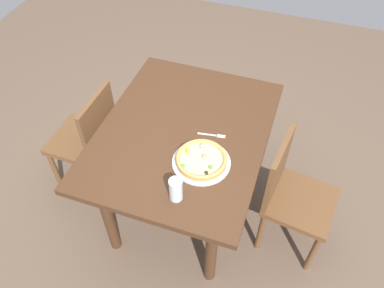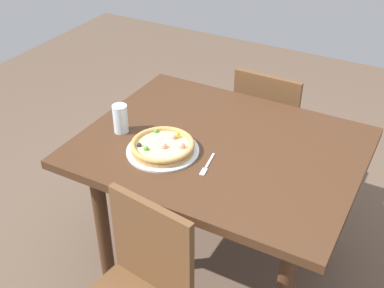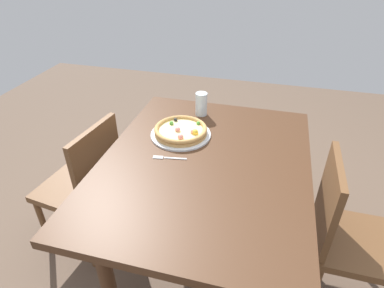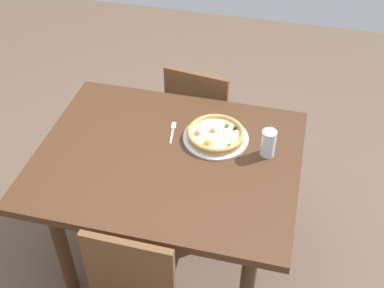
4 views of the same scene
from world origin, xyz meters
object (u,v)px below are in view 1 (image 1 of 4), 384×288
Objects in this scene: drinking_glass at (176,189)px; chair_far at (292,194)px; plate at (201,162)px; pizza at (201,159)px; fork at (214,135)px; dining_table at (184,143)px; chair_near at (88,138)px.

chair_far is at bearing 127.64° from drinking_glass.
pizza is (-0.00, -0.00, 0.03)m from plate.
drinking_glass is (0.48, -0.06, 0.07)m from fork.
dining_table is 4.39× the size of pizza.
chair_near is 1.02m from drinking_glass.
pizza is 0.22m from fork.
chair_far is (0.01, 0.71, -0.20)m from dining_table.
dining_table is at bearing -83.23° from chair_far.
chair_near is 0.94m from fork.
dining_table is 0.29m from plate.
drinking_glass is at bearing 15.48° from dining_table.
fork is 0.49m from drinking_glass.
drinking_glass is at bearing -11.08° from plate.
dining_table is at bearing -164.52° from drinking_glass.
chair_near reaches higher than plate.
fork is (-0.02, 0.18, 0.11)m from dining_table.
dining_table is 1.44× the size of chair_far.
dining_table is 3.85× the size of plate.
chair_near is 3.05× the size of pizza.
fork is at bearing 178.62° from plate.
drinking_glass is (0.26, -0.05, 0.06)m from plate.
chair_far is 0.65m from pizza.
pizza is (0.19, 0.88, 0.33)m from chair_near.
fork is at bearing 173.34° from drinking_glass.
plate is (0.20, 0.18, 0.11)m from dining_table.
chair_near is 2.68× the size of plate.
fork is (-0.03, 0.89, 0.31)m from chair_near.
dining_table is 9.05× the size of drinking_glass.
plate is at bearing -100.08° from fork.
fork is (-0.22, 0.01, -0.03)m from pizza.
plate is 0.03m from pizza.
pizza is at bearing -101.72° from chair_near.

